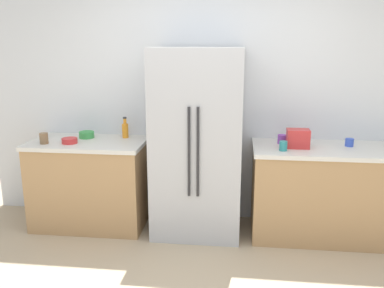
{
  "coord_description": "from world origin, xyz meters",
  "views": [
    {
      "loc": [
        0.3,
        -2.49,
        1.86
      ],
      "look_at": [
        -0.04,
        0.41,
        1.14
      ],
      "focal_mm": 37.93,
      "sensor_mm": 36.0,
      "label": 1
    }
  ],
  "objects_px": {
    "refrigerator": "(197,143)",
    "bowl_a": "(87,135)",
    "bottle_a": "(125,130)",
    "toaster": "(298,139)",
    "cup_a": "(44,138)",
    "cup_b": "(283,146)",
    "cup_d": "(349,142)",
    "cup_c": "(282,139)",
    "bowl_b": "(70,141)"
  },
  "relations": [
    {
      "from": "refrigerator",
      "to": "bowl_a",
      "type": "height_order",
      "value": "refrigerator"
    },
    {
      "from": "refrigerator",
      "to": "bottle_a",
      "type": "bearing_deg",
      "value": 165.14
    },
    {
      "from": "toaster",
      "to": "bottle_a",
      "type": "distance_m",
      "value": 1.75
    },
    {
      "from": "refrigerator",
      "to": "cup_a",
      "type": "distance_m",
      "value": 1.51
    },
    {
      "from": "toaster",
      "to": "refrigerator",
      "type": "bearing_deg",
      "value": 179.28
    },
    {
      "from": "cup_b",
      "to": "cup_d",
      "type": "bearing_deg",
      "value": 20.41
    },
    {
      "from": "toaster",
      "to": "cup_a",
      "type": "height_order",
      "value": "toaster"
    },
    {
      "from": "cup_b",
      "to": "cup_c",
      "type": "distance_m",
      "value": 0.27
    },
    {
      "from": "bottle_a",
      "to": "bowl_a",
      "type": "xyz_separation_m",
      "value": [
        -0.4,
        -0.06,
        -0.05
      ]
    },
    {
      "from": "bowl_a",
      "to": "bowl_b",
      "type": "relative_size",
      "value": 1.01
    },
    {
      "from": "cup_b",
      "to": "cup_c",
      "type": "height_order",
      "value": "cup_b"
    },
    {
      "from": "cup_a",
      "to": "cup_b",
      "type": "xyz_separation_m",
      "value": [
        2.31,
        0.0,
        -0.01
      ]
    },
    {
      "from": "bottle_a",
      "to": "bowl_a",
      "type": "relative_size",
      "value": 1.42
    },
    {
      "from": "bottle_a",
      "to": "bowl_a",
      "type": "height_order",
      "value": "bottle_a"
    },
    {
      "from": "cup_c",
      "to": "bowl_b",
      "type": "xyz_separation_m",
      "value": [
        -2.09,
        -0.23,
        -0.02
      ]
    },
    {
      "from": "refrigerator",
      "to": "bowl_a",
      "type": "relative_size",
      "value": 11.88
    },
    {
      "from": "toaster",
      "to": "cup_d",
      "type": "bearing_deg",
      "value": 12.67
    },
    {
      "from": "cup_b",
      "to": "cup_c",
      "type": "bearing_deg",
      "value": 86.97
    },
    {
      "from": "cup_b",
      "to": "refrigerator",
      "type": "bearing_deg",
      "value": 170.14
    },
    {
      "from": "refrigerator",
      "to": "bottle_a",
      "type": "xyz_separation_m",
      "value": [
        -0.78,
        0.21,
        0.07
      ]
    },
    {
      "from": "toaster",
      "to": "cup_b",
      "type": "bearing_deg",
      "value": -138.77
    },
    {
      "from": "toaster",
      "to": "cup_a",
      "type": "xyz_separation_m",
      "value": [
        -2.46,
        -0.13,
        -0.03
      ]
    },
    {
      "from": "cup_c",
      "to": "bowl_a",
      "type": "bearing_deg",
      "value": 179.52
    },
    {
      "from": "cup_c",
      "to": "cup_a",
      "type": "bearing_deg",
      "value": -173.26
    },
    {
      "from": "cup_b",
      "to": "cup_d",
      "type": "distance_m",
      "value": 0.69
    },
    {
      "from": "bottle_a",
      "to": "cup_c",
      "type": "height_order",
      "value": "bottle_a"
    },
    {
      "from": "cup_b",
      "to": "bottle_a",
      "type": "bearing_deg",
      "value": 167.65
    },
    {
      "from": "cup_c",
      "to": "cup_d",
      "type": "relative_size",
      "value": 1.11
    },
    {
      "from": "cup_a",
      "to": "refrigerator",
      "type": "bearing_deg",
      "value": 5.41
    },
    {
      "from": "bowl_a",
      "to": "bowl_b",
      "type": "xyz_separation_m",
      "value": [
        -0.08,
        -0.25,
        -0.01
      ]
    },
    {
      "from": "cup_d",
      "to": "bottle_a",
      "type": "bearing_deg",
      "value": 177.27
    },
    {
      "from": "toaster",
      "to": "bowl_a",
      "type": "distance_m",
      "value": 2.14
    },
    {
      "from": "refrigerator",
      "to": "cup_b",
      "type": "xyz_separation_m",
      "value": [
        0.81,
        -0.14,
        0.03
      ]
    },
    {
      "from": "bowl_a",
      "to": "cup_c",
      "type": "bearing_deg",
      "value": -0.48
    },
    {
      "from": "bowl_a",
      "to": "cup_b",
      "type": "bearing_deg",
      "value": -8.29
    },
    {
      "from": "cup_a",
      "to": "cup_b",
      "type": "bearing_deg",
      "value": 0.05
    },
    {
      "from": "cup_a",
      "to": "bowl_b",
      "type": "relative_size",
      "value": 0.7
    },
    {
      "from": "bottle_a",
      "to": "cup_a",
      "type": "distance_m",
      "value": 0.8
    },
    {
      "from": "cup_b",
      "to": "bowl_b",
      "type": "relative_size",
      "value": 0.59
    },
    {
      "from": "refrigerator",
      "to": "cup_b",
      "type": "bearing_deg",
      "value": -9.86
    },
    {
      "from": "toaster",
      "to": "bottle_a",
      "type": "height_order",
      "value": "bottle_a"
    },
    {
      "from": "toaster",
      "to": "cup_c",
      "type": "xyz_separation_m",
      "value": [
        -0.13,
        0.14,
        -0.04
      ]
    },
    {
      "from": "cup_a",
      "to": "cup_d",
      "type": "relative_size",
      "value": 1.34
    },
    {
      "from": "bowl_b",
      "to": "bowl_a",
      "type": "bearing_deg",
      "value": 71.57
    },
    {
      "from": "cup_c",
      "to": "bowl_b",
      "type": "distance_m",
      "value": 2.1
    },
    {
      "from": "cup_a",
      "to": "bowl_a",
      "type": "distance_m",
      "value": 0.44
    },
    {
      "from": "cup_a",
      "to": "bowl_a",
      "type": "relative_size",
      "value": 0.69
    },
    {
      "from": "cup_a",
      "to": "bowl_a",
      "type": "bearing_deg",
      "value": 42.06
    },
    {
      "from": "cup_a",
      "to": "cup_b",
      "type": "relative_size",
      "value": 1.19
    },
    {
      "from": "toaster",
      "to": "cup_b",
      "type": "xyz_separation_m",
      "value": [
        -0.15,
        -0.13,
        -0.04
      ]
    }
  ]
}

